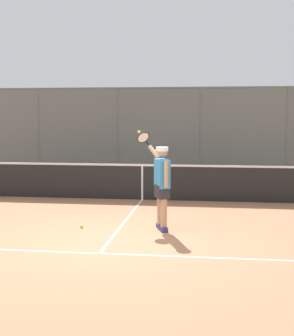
{
  "coord_description": "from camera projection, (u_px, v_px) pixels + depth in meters",
  "views": [
    {
      "loc": [
        -1.8,
        8.45,
        2.32
      ],
      "look_at": [
        -0.35,
        -2.62,
        1.05
      ],
      "focal_mm": 51.67,
      "sensor_mm": 36.0,
      "label": 1
    }
  ],
  "objects": [
    {
      "name": "ground_plane",
      "position": [
        110.0,
        241.0,
        8.82
      ],
      "size": [
        60.0,
        60.0,
        0.0
      ],
      "primitive_type": "plane",
      "color": "#B27551"
    },
    {
      "name": "fence_backdrop",
      "position": [
        160.0,
        138.0,
        17.53
      ],
      "size": [
        17.54,
        1.37,
        3.22
      ],
      "color": "slate",
      "rests_on": "ground"
    },
    {
      "name": "tennis_net",
      "position": [
        142.0,
        181.0,
        12.98
      ],
      "size": [
        10.51,
        0.09,
        1.07
      ],
      "color": "#2D2D2D",
      "rests_on": "ground"
    },
    {
      "name": "court_line_markings",
      "position": [
        95.0,
        259.0,
        7.7
      ],
      "size": [
        8.18,
        9.28,
        0.01
      ],
      "color": "white",
      "rests_on": "ground"
    },
    {
      "name": "tennis_ball_near_baseline",
      "position": [
        82.0,
        226.0,
        9.8
      ],
      "size": [
        0.07,
        0.07,
        0.07
      ],
      "primitive_type": "sphere",
      "color": "#D6E042",
      "rests_on": "ground"
    },
    {
      "name": "tennis_player",
      "position": [
        162.0,
        181.0,
        9.56
      ],
      "size": [
        0.83,
        1.22,
        1.96
      ],
      "rotation": [
        0.0,
        0.0,
        -1.2
      ],
      "color": "navy",
      "rests_on": "ground"
    }
  ]
}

